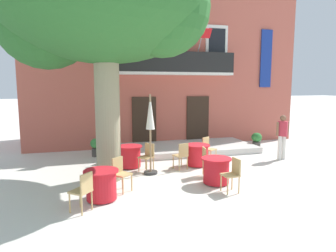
% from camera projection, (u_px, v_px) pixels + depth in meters
% --- Properties ---
extents(ground_plane, '(120.00, 120.00, 0.00)m').
position_uv_depth(ground_plane, '(227.00, 175.00, 9.59)').
color(ground_plane, silver).
extents(building_facade, '(13.00, 5.09, 7.50)m').
position_uv_depth(building_facade, '(161.00, 67.00, 15.64)').
color(building_facade, '#BC5B4C').
rests_on(building_facade, ground).
extents(entrance_step_platform, '(6.37, 2.66, 0.25)m').
position_uv_depth(entrance_step_platform, '(180.00, 148.00, 12.97)').
color(entrance_step_platform, silver).
rests_on(entrance_step_platform, ground).
extents(plane_tree, '(6.14, 5.39, 7.02)m').
position_uv_depth(plane_tree, '(101.00, 4.00, 8.46)').
color(plane_tree, gray).
rests_on(plane_tree, ground).
extents(cafe_table_near_tree, '(0.86, 0.86, 0.76)m').
position_uv_depth(cafe_table_near_tree, '(130.00, 156.00, 10.40)').
color(cafe_table_near_tree, red).
rests_on(cafe_table_near_tree, ground).
extents(cafe_chair_near_tree_0, '(0.56, 0.56, 0.91)m').
position_uv_depth(cafe_chair_near_tree_0, '(113.00, 150.00, 10.78)').
color(cafe_chair_near_tree_0, tan).
rests_on(cafe_chair_near_tree_0, ground).
extents(cafe_chair_near_tree_1, '(0.56, 0.56, 0.91)m').
position_uv_depth(cafe_chair_near_tree_1, '(148.00, 155.00, 9.99)').
color(cafe_chair_near_tree_1, tan).
rests_on(cafe_chair_near_tree_1, ground).
extents(cafe_table_middle, '(0.86, 0.86, 0.76)m').
position_uv_depth(cafe_table_middle, '(197.00, 155.00, 10.61)').
color(cafe_table_middle, red).
rests_on(cafe_table_middle, ground).
extents(cafe_chair_middle_0, '(0.51, 0.51, 0.91)m').
position_uv_depth(cafe_chair_middle_0, '(182.00, 154.00, 10.11)').
color(cafe_chair_middle_0, tan).
rests_on(cafe_chair_middle_0, ground).
extents(cafe_chair_middle_1, '(0.55, 0.55, 0.91)m').
position_uv_depth(cafe_chair_middle_1, '(208.00, 148.00, 11.19)').
color(cafe_chair_middle_1, tan).
rests_on(cafe_chair_middle_1, ground).
extents(cafe_table_front, '(0.86, 0.86, 0.76)m').
position_uv_depth(cafe_table_front, '(101.00, 185.00, 7.43)').
color(cafe_table_front, red).
rests_on(cafe_table_front, ground).
extents(cafe_chair_front_0, '(0.56, 0.56, 0.91)m').
position_uv_depth(cafe_chair_front_0, '(83.00, 189.00, 6.71)').
color(cafe_chair_front_0, tan).
rests_on(cafe_chair_front_0, ground).
extents(cafe_chair_front_1, '(0.56, 0.56, 0.91)m').
position_uv_depth(cafe_chair_front_1, '(120.00, 172.00, 8.07)').
color(cafe_chair_front_1, tan).
rests_on(cafe_chair_front_1, ground).
extents(cafe_table_far_side, '(0.86, 0.86, 0.76)m').
position_uv_depth(cafe_table_far_side, '(216.00, 170.00, 8.68)').
color(cafe_table_far_side, red).
rests_on(cafe_table_far_side, ground).
extents(cafe_chair_far_side_0, '(0.46, 0.46, 0.91)m').
position_uv_depth(cafe_chair_far_side_0, '(207.00, 160.00, 9.39)').
color(cafe_chair_far_side_0, tan).
rests_on(cafe_chair_far_side_0, ground).
extents(cafe_chair_far_side_1, '(0.43, 0.43, 0.91)m').
position_uv_depth(cafe_chair_far_side_1, '(233.00, 173.00, 7.98)').
color(cafe_chair_far_side_1, tan).
rests_on(cafe_chair_far_side_1, ground).
extents(cafe_umbrella, '(0.44, 0.44, 2.55)m').
position_uv_depth(cafe_umbrella, '(150.00, 122.00, 9.48)').
color(cafe_umbrella, '#997A56').
rests_on(cafe_umbrella, ground).
extents(ground_planter_left, '(0.41, 0.41, 0.73)m').
position_uv_depth(ground_planter_left, '(96.00, 146.00, 12.01)').
color(ground_planter_left, '#47423D').
rests_on(ground_planter_left, ground).
extents(ground_planter_right, '(0.46, 0.46, 0.70)m').
position_uv_depth(ground_planter_right, '(257.00, 139.00, 13.61)').
color(ground_planter_right, '#47423D').
rests_on(ground_planter_right, ground).
extents(pedestrian_near_entrance, '(0.53, 0.40, 1.71)m').
position_uv_depth(pedestrian_near_entrance, '(282.00, 135.00, 11.42)').
color(pedestrian_near_entrance, silver).
rests_on(pedestrian_near_entrance, ground).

